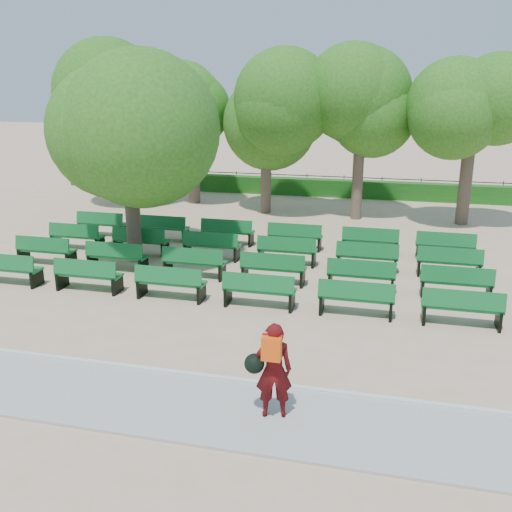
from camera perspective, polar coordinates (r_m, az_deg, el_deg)
The scene contains 9 objects.
ground at distance 18.25m, azimuth -5.05°, elevation -1.98°, with size 120.00×120.00×0.00m, color tan.
paving at distance 12.09m, azimuth -16.59°, elevation -13.02°, with size 30.00×2.20×0.06m, color #A6A6A1.
curb at distance 12.95m, azimuth -14.05°, elevation -10.57°, with size 30.00×0.12×0.10m, color silver.
hedge at distance 31.31m, azimuth 3.17°, elevation 6.99°, with size 26.00×0.70×0.90m, color #1C5C17.
fence at distance 31.78m, azimuth 3.29°, elevation 6.32°, with size 26.00×0.10×1.02m, color black, non-canonical shape.
tree_line at distance 27.55m, azimuth 1.60°, elevation 4.65°, with size 21.80×6.80×7.04m, color #326F1D, non-canonical shape.
bench_array at distance 18.68m, azimuth -1.44°, elevation -1.13°, with size 2.03×0.78×1.25m.
tree_among at distance 19.38m, azimuth -12.79°, elevation 12.85°, with size 4.73×4.73×6.80m.
person at distance 10.43m, azimuth 1.61°, elevation -11.22°, with size 0.91×0.59×1.84m.
Camera 1 is at (5.64, -16.30, 5.96)m, focal length 40.00 mm.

